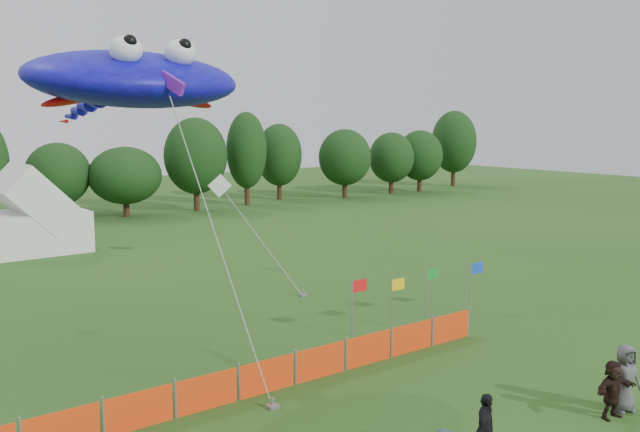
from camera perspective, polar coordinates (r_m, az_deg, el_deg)
treeline at (r=57.25m, az=-23.28°, el=3.42°), size 104.57×8.78×8.36m
tent_right at (r=45.92m, az=-21.87°, el=-0.18°), size 5.69×4.55×4.02m
barrier_fence at (r=21.10m, az=-6.61°, el=-13.20°), size 19.90×0.06×1.00m
flag_row at (r=28.60m, az=7.63°, el=-5.75°), size 6.73×0.69×2.07m
spectator_d at (r=17.76m, az=13.09°, el=-16.30°), size 1.09×0.85×1.73m
spectator_e at (r=21.82m, az=23.19°, el=-11.83°), size 1.07×0.87×1.90m
spectator_f at (r=21.26m, az=22.37°, el=-12.72°), size 1.54×0.66×1.61m
stingray_kite at (r=22.70m, az=-15.02°, el=10.43°), size 6.77×13.44×10.38m
small_kite_white at (r=37.84m, az=-6.63°, el=0.58°), size 1.73×9.28×4.98m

